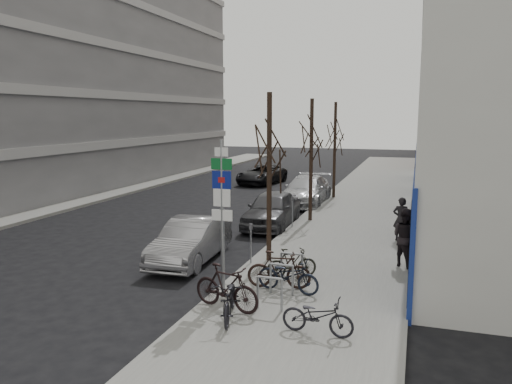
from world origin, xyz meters
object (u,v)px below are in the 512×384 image
Objects in this scene: tree_near at (269,138)px; pedestrian_near at (401,219)px; bike_far_curb at (318,313)px; parked_car_mid at (272,209)px; meter_front at (251,239)px; bike_rack at (282,276)px; meter_mid at (292,208)px; tree_mid at (312,131)px; bike_far_inner at (279,269)px; highway_sign_pole at (222,209)px; parked_car_back at (306,190)px; bike_near_right at (226,287)px; lane_car at (262,174)px; bike_mid_curb at (288,273)px; bike_near_left at (231,295)px; meter_back at (318,190)px; parked_car_front at (191,241)px; tree_far at (335,127)px; bike_mid_inner at (292,263)px.

pedestrian_near is at bearing 44.61° from tree_near.
parked_car_mid is (-4.00, 10.30, 0.14)m from bike_far_curb.
meter_front is 0.81× the size of bike_far_curb.
bike_rack is 8.07m from meter_mid.
tree_mid reaches higher than bike_far_inner.
tree_near is (-1.20, 2.90, 3.44)m from bike_rack.
highway_sign_pole is 0.81× the size of parked_car_back.
bike_near_right reaches higher than bike_far_curb.
bike_near_right is at bearing 146.63° from bike_far_inner.
meter_mid is 0.26× the size of lane_car.
pedestrian_near is (2.65, 6.59, 0.29)m from bike_mid_curb.
tree_mid is 3.04× the size of bike_near_left.
bike_near_right is at bearing 154.73° from bike_mid_curb.
lane_car is at bearing 125.49° from meter_back.
bike_mid_curb is at bearing 61.77° from bike_rack.
bike_rack is 2.49m from bike_far_curb.
parked_car_mid is (-1.44, -1.19, -3.33)m from tree_mid.
bike_near_right is (0.40, -0.79, -1.74)m from highway_sign_pole.
parked_car_front reaches higher than bike_rack.
tree_mid is 13.47m from lane_car.
bike_near_right is 1.19× the size of bike_far_curb.
meter_back is at bearing 14.72° from bike_far_curb.
bike_near_right is at bearing -87.31° from tree_near.
bike_near_right is at bearing 107.09° from bike_near_left.
parked_car_back is at bearing 16.83° from bike_far_curb.
meter_mid reaches higher than bike_near_left.
tree_far reaches higher than parked_car_mid.
tree_near and tree_far have the same top height.
bike_far_inner is at bearing 142.47° from bike_mid_inner.
bike_near_left is (0.69, -1.26, -1.76)m from highway_sign_pole.
bike_mid_curb is (1.12, 1.63, -0.03)m from bike_near_right.
meter_back is (-1.65, 13.40, 0.26)m from bike_rack.
bike_near_right is 9.75m from parked_car_mid.
tree_near is 1.06× the size of parked_car_back.
parked_car_front is 11.74m from parked_car_back.
bike_rack is 4.66m from tree_near.
parked_car_front is (-2.09, -5.50, -0.21)m from meter_mid.
meter_mid is 4.55m from pedestrian_near.
lane_car is 17.29m from pedestrian_near.
meter_back is at bearing 90.00° from meter_mid.
bike_near_right reaches higher than bike_rack.
tree_near is 1.00× the size of tree_mid.
bike_far_inner is (-0.12, -0.93, 0.08)m from bike_mid_inner.
parked_car_mid is at bearing -91.98° from parked_car_back.
bike_near_right is (0.65, -9.31, -0.20)m from meter_mid.
parked_car_back is (-0.75, 11.66, -0.16)m from meter_front.
highway_sign_pole is at bearing -90.69° from tree_far.
lane_car is at bearing 23.79° from bike_far_curb.
bike_far_curb is at bearing -73.23° from meter_mid.
tree_far reaches higher than meter_front.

